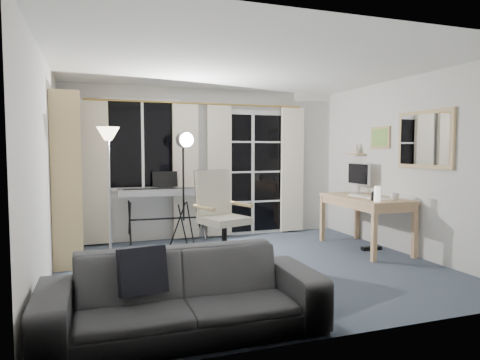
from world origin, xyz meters
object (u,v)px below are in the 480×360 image
Objects in this scene: torchiere_lamp at (109,155)px; monitor at (359,175)px; office_chair at (218,208)px; mug at (395,196)px; keyboard_piano at (166,193)px; studio_light at (185,153)px; bookshelf at (64,183)px; sofa at (184,280)px; desk at (365,203)px.

monitor is at bearing 3.14° from torchiere_lamp.
office_chair is 2.34m from mug.
studio_light is at bearing -55.85° from keyboard_piano.
keyboard_piano is at bearing 50.72° from torchiere_lamp.
mug is at bearing -94.66° from monitor.
bookshelf is at bearing 178.42° from monitor.
keyboard_piano is 1.36m from office_chair.
monitor reaches higher than office_chair.
keyboard_piano reaches higher than sofa.
studio_light reaches higher than keyboard_piano.
studio_light is 2.95m from mug.
studio_light is 2.68m from desk.
studio_light reaches higher than monitor.
office_chair reaches higher than sofa.
bookshelf is 1.48× the size of keyboard_piano.
bookshelf is at bearing 164.36° from mug.
desk is (2.18, -0.01, -0.03)m from office_chair.
desk is 11.49× the size of mug.
torchiere_lamp is at bearing 177.06° from desk.
office_chair is at bearing 167.43° from mug.
torchiere_lamp is 13.71× the size of mug.
desk is at bearing -112.44° from monitor.
studio_light is 1.47× the size of office_chair.
sofa is (-3.02, -1.95, -0.24)m from desk.
keyboard_piano is at bearing 83.72° from sofa.
office_chair is 2.44m from monitor.
monitor reaches higher than mug.
sofa is (-0.62, -2.89, -0.95)m from studio_light.
desk is 0.62m from monitor.
mug is at bearing -31.41° from office_chair.
sofa is (-0.40, -3.25, -0.35)m from keyboard_piano.
office_chair is 2.15m from sofa.
bookshelf is at bearing 171.93° from desk.
office_chair is 2.18m from desk.
desk is (3.48, -0.25, -0.70)m from torchiere_lamp.
mug reaches higher than sofa.
bookshelf is 4.07m from desk.
monitor is (2.38, 0.44, 0.35)m from office_chair.
office_chair is 9.44× the size of mug.
keyboard_piano is at bearing 164.41° from monitor.
monitor is (4.20, -0.20, 0.04)m from bookshelf.
torchiere_lamp reaches higher than monitor.
desk is 3.61m from sofa.
sofa is at bearing -132.15° from office_chair.
bookshelf is 1.67m from studio_light.
desk is at bearing 101.31° from mug.
office_chair is at bearing -179.09° from desk.
keyboard_piano is 0.73m from studio_light.
mug is at bearing -30.76° from keyboard_piano.
monitor reaches higher than desk.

